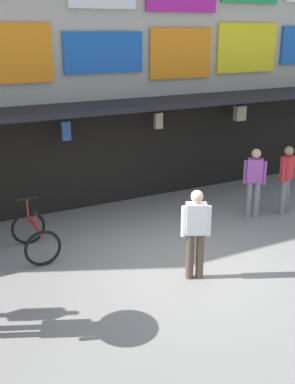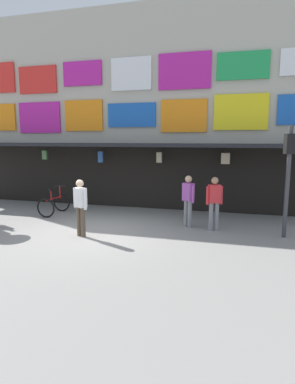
{
  "view_description": "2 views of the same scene",
  "coord_description": "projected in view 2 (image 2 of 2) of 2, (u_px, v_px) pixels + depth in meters",
  "views": [
    {
      "loc": [
        -4.44,
        -6.77,
        4.28
      ],
      "look_at": [
        -0.33,
        1.09,
        1.23
      ],
      "focal_mm": 44.29,
      "sensor_mm": 36.0,
      "label": 1
    },
    {
      "loc": [
        4.24,
        -8.81,
        2.85
      ],
      "look_at": [
        1.43,
        1.21,
        1.14
      ],
      "focal_mm": 30.61,
      "sensor_mm": 36.0,
      "label": 2
    }
  ],
  "objects": [
    {
      "name": "pedestrian_in_purple",
      "position": [
        188.0,
        198.0,
        10.51
      ],
      "size": [
        0.43,
        0.4,
        1.68
      ],
      "color": "gray",
      "rests_on": "ground"
    },
    {
      "name": "shopfront",
      "position": [
        136.0,
        111.0,
        13.66
      ],
      "size": [
        18.0,
        2.6,
        8.0
      ],
      "color": "#B2AD9E",
      "rests_on": "ground"
    },
    {
      "name": "pedestrian_in_blue",
      "position": [
        214.0,
        201.0,
        10.12
      ],
      "size": [
        0.49,
        0.35,
        1.68
      ],
      "color": "gray",
      "rests_on": "ground"
    },
    {
      "name": "traffic_light_far",
      "position": [
        289.0,
        164.0,
        9.22
      ],
      "size": [
        0.33,
        0.35,
        3.2
      ],
      "color": "#38383D",
      "rests_on": "ground"
    },
    {
      "name": "pedestrian_in_green",
      "position": [
        80.0,
        205.0,
        9.49
      ],
      "size": [
        0.49,
        0.35,
        1.68
      ],
      "color": "brown",
      "rests_on": "ground"
    },
    {
      "name": "ground_plane",
      "position": [
        92.0,
        233.0,
        9.96
      ],
      "size": [
        80.0,
        80.0,
        0.0
      ],
      "primitive_type": "plane",
      "color": "gray"
    },
    {
      "name": "bicycle_parked",
      "position": [
        54.0,
        204.0,
        12.36
      ],
      "size": [
        0.72,
        1.16,
        1.05
      ],
      "color": "black",
      "rests_on": "ground"
    }
  ]
}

